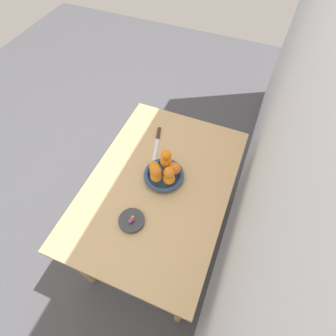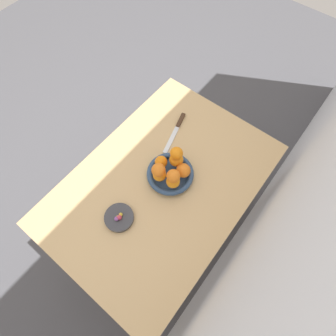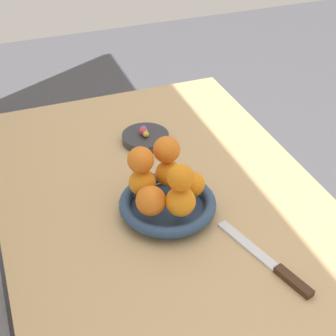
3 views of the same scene
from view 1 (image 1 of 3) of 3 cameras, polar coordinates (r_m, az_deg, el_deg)
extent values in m
plane|color=#4C4C51|center=(2.10, -1.40, -14.05)|extent=(6.00, 6.00, 0.00)
cube|color=silver|center=(0.99, 23.18, 3.27)|extent=(4.00, 0.05, 2.50)
cube|color=tan|center=(1.45, -1.97, -3.90)|extent=(1.10, 0.76, 0.04)
cylinder|color=tan|center=(2.09, -4.49, 4.45)|extent=(0.05, 0.05, 0.70)
cylinder|color=tan|center=(1.75, -18.77, -19.55)|extent=(0.05, 0.05, 0.70)
cylinder|color=tan|center=(1.99, 12.50, -1.00)|extent=(0.05, 0.05, 0.70)
cylinder|color=tan|center=(1.62, 2.56, -28.76)|extent=(0.05, 0.05, 0.70)
cylinder|color=navy|center=(1.45, -0.90, -1.91)|extent=(0.18, 0.18, 0.01)
torus|color=navy|center=(1.43, -0.91, -1.48)|extent=(0.22, 0.22, 0.03)
cylinder|color=#333338|center=(1.34, -7.92, -11.27)|extent=(0.13, 0.13, 0.02)
sphere|color=orange|center=(1.38, -2.59, -1.88)|extent=(0.06, 0.06, 0.06)
sphere|color=orange|center=(1.37, 0.22, -2.34)|extent=(0.06, 0.06, 0.06)
sphere|color=orange|center=(1.40, 1.45, -0.10)|extent=(0.07, 0.07, 0.07)
sphere|color=orange|center=(1.43, -0.58, 1.44)|extent=(0.07, 0.07, 0.07)
sphere|color=orange|center=(1.42, -3.02, 0.32)|extent=(0.06, 0.06, 0.06)
sphere|color=orange|center=(1.32, -2.71, -0.65)|extent=(0.06, 0.06, 0.06)
sphere|color=orange|center=(1.38, -0.61, 2.89)|extent=(0.06, 0.06, 0.06)
sphere|color=orange|center=(1.32, 0.26, -1.00)|extent=(0.06, 0.06, 0.06)
sphere|color=#8C4C99|center=(1.31, -8.24, -11.39)|extent=(0.02, 0.02, 0.02)
sphere|color=gold|center=(1.32, -8.11, -11.09)|extent=(0.01, 0.01, 0.01)
sphere|color=gold|center=(1.32, -7.69, -10.54)|extent=(0.02, 0.02, 0.02)
sphere|color=#C6384C|center=(1.31, -7.78, -11.06)|extent=(0.02, 0.02, 0.02)
cube|color=#3F2819|center=(1.65, -2.08, 7.59)|extent=(0.09, 0.04, 0.01)
cube|color=silver|center=(1.57, -2.70, 4.01)|extent=(0.17, 0.07, 0.01)
camera|label=2|loc=(0.32, 25.95, 34.84)|focal=28.00mm
camera|label=3|loc=(1.62, 26.07, 35.08)|focal=55.00mm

